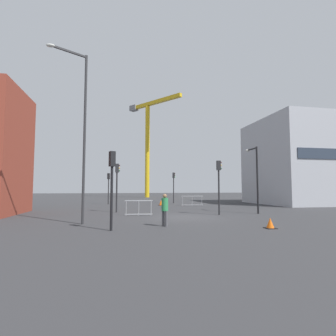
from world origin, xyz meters
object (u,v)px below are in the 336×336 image
object	(u,v)px
construction_crane	(148,134)
traffic_light_verge	(109,183)
traffic_light_median	(112,177)
pedestrian_walking	(165,207)
traffic_light_crosswalk	(117,179)
traffic_cone_orange	(270,224)
traffic_cone_by_barrier	(161,203)
traffic_light_far	(174,182)
streetlamp_tall	(81,124)
streetlamp_short	(256,173)
traffic_light_island	(219,178)

from	to	relation	value
construction_crane	traffic_light_verge	distance (m)	24.44
construction_crane	traffic_light_median	size ratio (longest dim) A/B	5.43
traffic_light_verge	pedestrian_walking	xyz separation A→B (m)	(3.47, -18.81, -1.54)
construction_crane	traffic_light_crosswalk	size ratio (longest dim) A/B	5.10
traffic_cone_orange	traffic_cone_by_barrier	world-z (taller)	traffic_cone_by_barrier
traffic_light_far	traffic_light_verge	size ratio (longest dim) A/B	1.06
construction_crane	traffic_light_verge	world-z (taller)	construction_crane
streetlamp_tall	traffic_light_crosswalk	bearing A→B (deg)	73.62
traffic_light_crosswalk	traffic_cone_by_barrier	xyz separation A→B (m)	(4.78, 7.33, -2.34)
construction_crane	streetlamp_short	size ratio (longest dim) A/B	3.87
streetlamp_short	traffic_light_island	world-z (taller)	streetlamp_short
construction_crane	traffic_light_median	world-z (taller)	construction_crane
traffic_light_island	traffic_light_crosswalk	world-z (taller)	traffic_light_island
traffic_light_median	traffic_cone_by_barrier	size ratio (longest dim) A/B	6.12
streetlamp_tall	streetlamp_short	distance (m)	13.27
traffic_light_far	traffic_light_island	size ratio (longest dim) A/B	0.99
construction_crane	traffic_light_verge	bearing A→B (deg)	-108.62
streetlamp_short	pedestrian_walking	bearing A→B (deg)	-146.63
streetlamp_tall	pedestrian_walking	xyz separation A→B (m)	(4.42, -1.51, -4.50)
construction_crane	traffic_cone_by_barrier	world-z (taller)	construction_crane
pedestrian_walking	traffic_light_island	bearing A→B (deg)	44.78
traffic_light_island	pedestrian_walking	size ratio (longest dim) A/B	2.39
streetlamp_tall	traffic_light_median	xyz separation A→B (m)	(1.77, -2.36, -2.99)
traffic_light_island	traffic_light_median	xyz separation A→B (m)	(-7.52, -5.68, -0.18)
traffic_light_verge	traffic_cone_by_barrier	distance (m)	7.03
traffic_light_far	pedestrian_walking	xyz separation A→B (m)	(-4.62, -19.55, -1.67)
traffic_light_island	traffic_light_far	bearing A→B (deg)	90.96
construction_crane	traffic_light_island	bearing A→B (deg)	-87.87
traffic_light_verge	traffic_light_median	size ratio (longest dim) A/B	1.01
construction_crane	traffic_light_far	size ratio (longest dim) A/B	5.09
pedestrian_walking	traffic_cone_orange	xyz separation A→B (m)	(4.88, -1.61, -0.72)
traffic_light_island	traffic_cone_by_barrier	world-z (taller)	traffic_light_island
construction_crane	streetlamp_tall	bearing A→B (deg)	-101.81
traffic_light_crosswalk	traffic_light_verge	bearing A→B (deg)	95.50
traffic_light_verge	traffic_cone_orange	world-z (taller)	traffic_light_verge
streetlamp_tall	traffic_cone_orange	world-z (taller)	streetlamp_tall
streetlamp_short	traffic_light_far	xyz separation A→B (m)	(-3.45, 14.23, -0.50)
streetlamp_short	traffic_light_verge	size ratio (longest dim) A/B	1.39
pedestrian_walking	traffic_light_crosswalk	bearing A→B (deg)	106.66
traffic_light_far	traffic_cone_orange	xyz separation A→B (m)	(0.26, -21.16, -2.39)
traffic_light_median	pedestrian_walking	world-z (taller)	traffic_light_median
construction_crane	traffic_light_far	bearing A→B (deg)	-87.02
traffic_light_far	pedestrian_walking	distance (m)	20.15
traffic_light_island	traffic_light_crosswalk	distance (m)	8.06
traffic_light_island	traffic_light_verge	size ratio (longest dim) A/B	1.07
streetlamp_tall	traffic_light_median	bearing A→B (deg)	-53.13
traffic_light_island	traffic_cone_by_barrier	distance (m)	11.24
streetlamp_short	traffic_light_verge	bearing A→B (deg)	130.57
pedestrian_walking	traffic_light_far	bearing A→B (deg)	76.69
traffic_light_island	traffic_light_crosswalk	size ratio (longest dim) A/B	1.01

